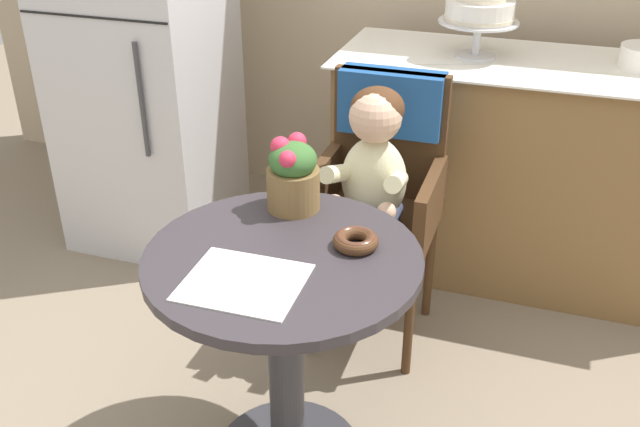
% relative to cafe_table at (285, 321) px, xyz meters
% --- Properties ---
extents(cafe_table, '(0.72, 0.72, 0.72)m').
position_rel_cafe_table_xyz_m(cafe_table, '(0.00, 0.00, 0.00)').
color(cafe_table, '#332D33').
rests_on(cafe_table, ground).
extents(wicker_chair, '(0.42, 0.45, 0.95)m').
position_rel_cafe_table_xyz_m(wicker_chair, '(0.07, 0.76, 0.13)').
color(wicker_chair, '#472D19').
rests_on(wicker_chair, ground).
extents(seated_child, '(0.27, 0.32, 0.73)m').
position_rel_cafe_table_xyz_m(seated_child, '(0.07, 0.61, 0.17)').
color(seated_child, beige).
rests_on(seated_child, ground).
extents(paper_napkin, '(0.29, 0.25, 0.00)m').
position_rel_cafe_table_xyz_m(paper_napkin, '(-0.04, -0.15, 0.21)').
color(paper_napkin, white).
rests_on(paper_napkin, cafe_table).
extents(donut_front, '(0.12, 0.12, 0.04)m').
position_rel_cafe_table_xyz_m(donut_front, '(0.17, 0.09, 0.23)').
color(donut_front, '#4C2D19').
rests_on(donut_front, cafe_table).
extents(flower_vase, '(0.15, 0.15, 0.21)m').
position_rel_cafe_table_xyz_m(flower_vase, '(-0.06, 0.25, 0.32)').
color(flower_vase, brown).
rests_on(flower_vase, cafe_table).
extents(display_counter, '(1.56, 0.62, 0.90)m').
position_rel_cafe_table_xyz_m(display_counter, '(0.55, 1.30, -0.05)').
color(display_counter, olive).
rests_on(display_counter, ground).
extents(tiered_cake_stand, '(0.30, 0.30, 0.34)m').
position_rel_cafe_table_xyz_m(tiered_cake_stand, '(0.29, 1.30, 0.59)').
color(tiered_cake_stand, silver).
rests_on(tiered_cake_stand, display_counter).
extents(refrigerator, '(0.64, 0.63, 1.70)m').
position_rel_cafe_table_xyz_m(refrigerator, '(-1.05, 1.10, 0.34)').
color(refrigerator, silver).
rests_on(refrigerator, ground).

